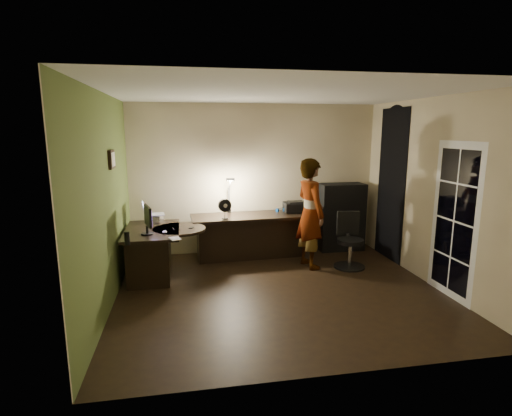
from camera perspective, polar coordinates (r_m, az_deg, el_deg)
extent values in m
cube|color=black|center=(5.76, 3.39, -11.82)|extent=(4.50, 4.00, 0.01)
cube|color=silver|center=(5.33, 3.73, 16.11)|extent=(4.50, 4.00, 0.01)
cube|color=#BFB089|center=(7.33, -0.17, 4.15)|extent=(4.50, 0.01, 2.70)
cube|color=#BFB089|center=(3.51, 11.33, -3.80)|extent=(4.50, 0.01, 2.70)
cube|color=#BFB089|center=(5.33, -20.75, 0.77)|extent=(0.01, 4.00, 2.70)
cube|color=#BFB089|center=(6.31, 23.90, 2.05)|extent=(0.01, 4.00, 2.70)
cube|color=#4F642A|center=(5.32, -20.59, 0.78)|extent=(0.00, 4.00, 2.70)
cube|color=black|center=(7.28, 18.75, 3.11)|extent=(0.01, 0.90, 2.60)
cube|color=white|center=(5.91, 26.47, -1.69)|extent=(0.02, 0.92, 2.10)
cube|color=black|center=(5.70, -19.94, 6.54)|extent=(0.04, 0.30, 0.25)
cube|color=black|center=(6.36, -14.46, -6.26)|extent=(0.82, 1.32, 0.76)
cube|color=black|center=(7.08, -0.80, -4.07)|extent=(2.09, 0.81, 0.77)
cube|color=black|center=(7.68, 12.01, -1.24)|extent=(0.84, 0.43, 1.26)
cube|color=silver|center=(6.74, -14.32, -1.45)|extent=(0.31, 0.28, 0.11)
cube|color=silver|center=(6.71, -14.39, 0.03)|extent=(0.38, 0.36, 0.24)
cube|color=black|center=(5.94, -15.33, -2.23)|extent=(0.20, 0.46, 0.30)
ellipsoid|color=silver|center=(5.97, -12.93, -3.34)|extent=(0.09, 0.11, 0.04)
cube|color=black|center=(6.22, -9.21, -2.75)|extent=(0.09, 0.13, 0.01)
cube|color=black|center=(6.18, -11.69, -2.92)|extent=(0.05, 0.15, 0.01)
cylinder|color=black|center=(5.49, -17.93, -4.12)|extent=(0.08, 0.08, 0.18)
cube|color=silver|center=(5.63, -11.48, -4.31)|extent=(0.19, 0.22, 0.01)
cube|color=black|center=(6.64, -4.48, -0.11)|extent=(0.24, 0.17, 0.34)
cube|color=navy|center=(7.21, 3.59, -0.24)|extent=(0.19, 0.13, 0.08)
cube|color=black|center=(7.25, 5.69, 0.21)|extent=(0.43, 0.34, 0.19)
cube|color=black|center=(7.12, -3.88, 2.09)|extent=(0.23, 0.34, 0.69)
cube|color=black|center=(6.72, 13.34, -4.60)|extent=(0.58, 0.58, 0.91)
imported|color=#D8A88C|center=(6.55, 7.78, -0.79)|extent=(0.55, 0.72, 1.80)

